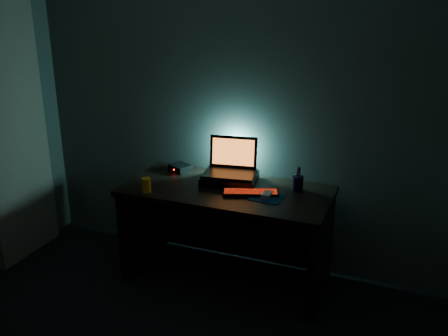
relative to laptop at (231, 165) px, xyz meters
name	(u,v)px	position (x,y,z in m)	size (l,w,h in m)	color
room	(82,213)	(0.03, -1.80, 0.38)	(3.50, 4.00, 2.50)	black
desk	(229,218)	(0.03, -0.12, -0.38)	(1.50, 0.70, 0.75)	black
curtain	(12,120)	(-1.68, -0.38, 0.28)	(0.06, 0.65, 2.30)	#AFAC8C
riser	(230,178)	(0.01, -0.05, -0.09)	(0.40, 0.30, 0.06)	black
laptop	(231,165)	(0.00, 0.00, 0.00)	(0.42, 0.34, 0.26)	black
keyboard	(251,193)	(0.23, -0.21, -0.11)	(0.41, 0.25, 0.02)	black
mousepad	(267,197)	(0.35, -0.23, -0.12)	(0.22, 0.20, 0.00)	navy
mouse	(267,195)	(0.35, -0.23, -0.10)	(0.06, 0.10, 0.03)	#95949A
pen_cup	(298,183)	(0.52, -0.03, -0.07)	(0.08, 0.08, 0.11)	black
juice_glass	(147,185)	(-0.47, -0.45, -0.07)	(0.06, 0.06, 0.11)	yellow
router	(180,168)	(-0.45, 0.04, -0.09)	(0.19, 0.18, 0.05)	black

